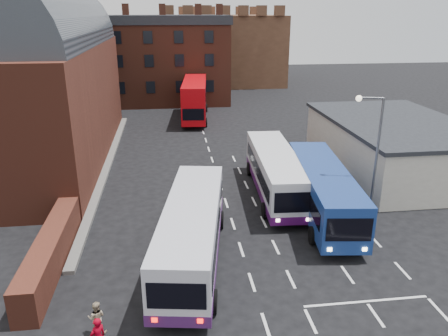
{
  "coord_description": "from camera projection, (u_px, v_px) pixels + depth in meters",
  "views": [
    {
      "loc": [
        -3.76,
        -19.02,
        12.77
      ],
      "look_at": [
        0.0,
        10.0,
        2.2
      ],
      "focal_mm": 35.0,
      "sensor_mm": 36.0,
      "label": 1
    }
  ],
  "objects": [
    {
      "name": "ground",
      "position": [
        249.0,
        273.0,
        22.53
      ],
      "size": [
        180.0,
        180.0,
        0.0
      ],
      "primitive_type": "plane",
      "color": "black"
    },
    {
      "name": "railway_station",
      "position": [
        30.0,
        74.0,
        37.65
      ],
      "size": [
        12.0,
        28.0,
        16.0
      ],
      "color": "#602B1E",
      "rests_on": "ground"
    },
    {
      "name": "forecourt_wall",
      "position": [
        51.0,
        251.0,
        22.86
      ],
      "size": [
        1.2,
        10.0,
        1.8
      ],
      "primitive_type": "cube",
      "color": "#602B1E",
      "rests_on": "ground"
    },
    {
      "name": "cream_building",
      "position": [
        395.0,
        145.0,
        36.67
      ],
      "size": [
        10.4,
        16.4,
        4.25
      ],
      "color": "beige",
      "rests_on": "ground"
    },
    {
      "name": "brick_terrace",
      "position": [
        151.0,
        64.0,
        62.84
      ],
      "size": [
        22.0,
        10.0,
        11.0
      ],
      "primitive_type": "cube",
      "color": "brown",
      "rests_on": "ground"
    },
    {
      "name": "castle_keep",
      "position": [
        217.0,
        49.0,
        82.77
      ],
      "size": [
        22.0,
        22.0,
        12.0
      ],
      "primitive_type": "cube",
      "color": "brown",
      "rests_on": "ground"
    },
    {
      "name": "bus_white_outbound",
      "position": [
        192.0,
        228.0,
        23.05
      ],
      "size": [
        4.65,
        12.33,
        3.28
      ],
      "rotation": [
        0.0,
        0.0,
        -0.16
      ],
      "color": "silver",
      "rests_on": "ground"
    },
    {
      "name": "bus_white_inbound",
      "position": [
        276.0,
        170.0,
        31.5
      ],
      "size": [
        3.52,
        12.01,
        3.24
      ],
      "rotation": [
        0.0,
        0.0,
        3.08
      ],
      "color": "silver",
      "rests_on": "ground"
    },
    {
      "name": "bus_blue",
      "position": [
        323.0,
        188.0,
        28.3
      ],
      "size": [
        4.16,
        12.23,
        3.27
      ],
      "rotation": [
        0.0,
        0.0,
        3.02
      ],
      "color": "navy",
      "rests_on": "ground"
    },
    {
      "name": "bus_red_double",
      "position": [
        195.0,
        99.0,
        53.61
      ],
      "size": [
        3.88,
        12.16,
        4.78
      ],
      "rotation": [
        0.0,
        0.0,
        3.05
      ],
      "color": "red",
      "rests_on": "ground"
    },
    {
      "name": "street_lamp",
      "position": [
        373.0,
        149.0,
        26.21
      ],
      "size": [
        1.62,
        0.62,
        8.16
      ],
      "rotation": [
        0.0,
        0.0,
        -0.26
      ],
      "color": "#5B5E63",
      "rests_on": "ground"
    },
    {
      "name": "pedestrian_beige",
      "position": [
        97.0,
        318.0,
        18.13
      ],
      "size": [
        0.78,
        0.63,
        1.5
      ],
      "primitive_type": "imported",
      "rotation": [
        0.0,
        0.0,
        3.05
      ],
      "color": "tan",
      "rests_on": "ground"
    }
  ]
}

